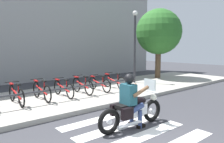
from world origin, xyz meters
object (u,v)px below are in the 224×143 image
motorcycle (133,110)px  bicycle_3 (63,88)px  bicycle_6 (114,81)px  street_lamp (135,40)px  bicycle_4 (82,85)px  bike_rack (70,88)px  bicycle_1 (16,94)px  rider (131,97)px  tree_near_rack (159,32)px  bicycle_5 (99,84)px  bicycle_2 (42,91)px

motorcycle → bicycle_3: bearing=91.3°
bicycle_6 → street_lamp: street_lamp is taller
bicycle_4 → street_lamp: 4.34m
motorcycle → bike_rack: motorcycle is taller
bicycle_3 → bike_rack: bearing=-90.0°
bike_rack → bicycle_1: bearing=162.5°
bicycle_4 → bike_rack: size_ratio=0.27×
rider → bicycle_4: bearing=77.0°
motorcycle → rider: rider is taller
bicycle_1 → street_lamp: street_lamp is taller
bike_rack → tree_near_rack: size_ratio=1.28×
bicycle_5 → bicycle_2: bearing=-180.0°
bicycle_1 → rider: bearing=-64.8°
motorcycle → bicycle_2: (-0.97, 3.77, 0.04)m
bicycle_2 → bicycle_3: bicycle_2 is taller
bicycle_3 → bicycle_6: (2.64, -0.00, 0.01)m
motorcycle → bicycle_6: size_ratio=1.28×
bicycle_1 → bicycle_6: bicycle_6 is taller
bicycle_5 → motorcycle: bearing=-113.9°
motorcycle → bicycle_2: bearing=104.4°
bicycle_5 → street_lamp: 3.61m
bicycle_2 → bicycle_5: bicycle_2 is taller
bicycle_1 → bike_rack: (1.76, -0.55, 0.08)m
bicycle_5 → tree_near_rack: size_ratio=0.35×
tree_near_rack → bicycle_1: bearing=-173.5°
bicycle_1 → tree_near_rack: 9.47m
bicycle_1 → street_lamp: 6.78m
bicycle_4 → motorcycle: bearing=-101.9°
bicycle_6 → bicycle_1: bearing=180.0°
motorcycle → bike_rack: size_ratio=0.37×
bicycle_6 → street_lamp: 2.93m
rider → street_lamp: 6.63m
motorcycle → bicycle_2: 3.89m
bicycle_1 → bicycle_4: (2.64, -0.00, 0.01)m
tree_near_rack → rider: bearing=-146.6°
bicycle_4 → bicycle_5: size_ratio=1.00×
motorcycle → bicycle_6: (2.56, 3.77, 0.04)m
bicycle_2 → bicycle_6: (3.53, 0.00, -0.01)m
bicycle_5 → street_lamp: bearing=12.2°
motorcycle → bicycle_4: motorcycle is taller
rider → bicycle_1: bearing=115.2°
bicycle_2 → street_lamp: (5.56, 0.63, 2.00)m
rider → bicycle_3: 3.78m
motorcycle → bicycle_1: (-1.85, 3.77, 0.03)m
bicycle_5 → tree_near_rack: bearing=10.6°
motorcycle → rider: bearing=174.7°
bicycle_1 → bicycle_2: bearing=-0.0°
tree_near_rack → bicycle_5: bearing=-169.4°
motorcycle → bicycle_5: motorcycle is taller
bicycle_2 → tree_near_rack: size_ratio=0.37×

